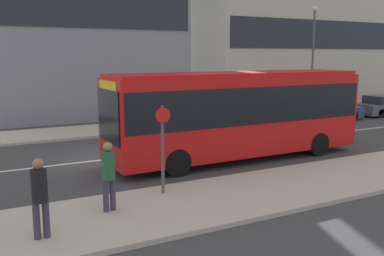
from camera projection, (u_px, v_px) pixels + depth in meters
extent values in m
plane|color=#3A3A3D|center=(110.00, 159.00, 16.99)|extent=(120.00, 120.00, 0.00)
cube|color=#B2A899|center=(179.00, 206.00, 11.54)|extent=(44.00, 3.50, 0.13)
cube|color=#B2A899|center=(74.00, 132.00, 22.41)|extent=(44.00, 3.50, 0.13)
cube|color=silver|center=(110.00, 159.00, 16.99)|extent=(41.80, 0.16, 0.01)
cube|color=#1E232D|center=(101.00, 9.00, 25.28)|extent=(11.64, 0.08, 2.20)
cube|color=#1E232D|center=(326.00, 35.00, 33.85)|extent=(17.94, 0.08, 2.20)
cube|color=red|center=(237.00, 114.00, 16.80)|extent=(10.38, 2.55, 2.98)
cube|color=black|center=(238.00, 103.00, 16.72)|extent=(10.17, 2.58, 1.37)
cube|color=red|center=(238.00, 74.00, 16.53)|extent=(10.22, 2.35, 0.14)
cube|color=black|center=(108.00, 116.00, 14.34)|extent=(0.05, 2.25, 1.79)
cube|color=yellow|center=(107.00, 86.00, 14.17)|extent=(0.04, 1.79, 0.32)
cylinder|color=black|center=(177.00, 163.00, 14.52)|extent=(0.96, 0.28, 0.96)
cylinder|color=black|center=(151.00, 149.00, 16.55)|extent=(0.96, 0.28, 0.96)
cylinder|color=black|center=(318.00, 144.00, 17.50)|extent=(0.96, 0.28, 0.96)
cylinder|color=black|center=(281.00, 135.00, 19.53)|extent=(0.96, 0.28, 0.96)
cube|color=navy|center=(328.00, 113.00, 26.82)|extent=(4.36, 1.86, 0.68)
cube|color=#21262B|center=(327.00, 104.00, 26.66)|extent=(2.40, 1.64, 0.50)
cylinder|color=black|center=(354.00, 116.00, 26.75)|extent=(0.60, 0.18, 0.60)
cylinder|color=black|center=(334.00, 113.00, 28.21)|extent=(0.60, 0.18, 0.60)
cylinder|color=black|center=(322.00, 119.00, 25.50)|extent=(0.60, 0.18, 0.60)
cylinder|color=black|center=(302.00, 115.00, 26.96)|extent=(0.60, 0.18, 0.60)
cube|color=#21262B|center=(384.00, 99.00, 29.08)|extent=(2.50, 1.57, 0.53)
cylinder|color=black|center=(381.00, 113.00, 27.93)|extent=(0.60, 0.18, 0.60)
cylinder|color=black|center=(361.00, 111.00, 29.33)|extent=(0.60, 0.18, 0.60)
cylinder|color=#383347|center=(46.00, 219.00, 9.36)|extent=(0.15, 0.15, 0.83)
cylinder|color=#383347|center=(37.00, 221.00, 9.27)|extent=(0.15, 0.15, 0.83)
cylinder|color=black|center=(39.00, 186.00, 9.18)|extent=(0.34, 0.34, 0.72)
sphere|color=#936B4C|center=(38.00, 164.00, 9.10)|extent=(0.24, 0.24, 0.24)
cylinder|color=#383347|center=(106.00, 196.00, 10.89)|extent=(0.15, 0.15, 0.84)
cylinder|color=#383347|center=(113.00, 194.00, 11.01)|extent=(0.15, 0.15, 0.84)
cylinder|color=#235638|center=(108.00, 165.00, 10.81)|extent=(0.34, 0.34, 0.73)
sphere|color=#936B4C|center=(108.00, 147.00, 10.73)|extent=(0.24, 0.24, 0.24)
cylinder|color=#4C4C51|center=(163.00, 150.00, 12.22)|extent=(0.09, 0.09, 2.56)
cylinder|color=red|center=(163.00, 115.00, 12.00)|extent=(0.44, 0.03, 0.44)
cylinder|color=#4C4C51|center=(312.00, 63.00, 28.35)|extent=(0.14, 0.14, 6.80)
sphere|color=silver|center=(315.00, 9.00, 27.75)|extent=(0.36, 0.36, 0.36)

